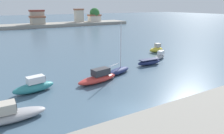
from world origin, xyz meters
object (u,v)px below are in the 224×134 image
object	(u,v)px
moored_boat_1	(34,86)
moored_boat_4	(149,62)
moored_boat_6	(156,49)
moored_boat_5	(160,56)
moored_boat_0	(9,115)
moored_boat_2	(98,77)
moored_boat_3	(119,70)

from	to	relation	value
moored_boat_1	moored_boat_4	bearing A→B (deg)	-2.15
moored_boat_6	moored_boat_5	bearing A→B (deg)	-127.27
moored_boat_4	moored_boat_1	bearing A→B (deg)	-172.33
moored_boat_0	moored_boat_4	distance (m)	21.67
moored_boat_6	moored_boat_2	bearing A→B (deg)	-153.97
moored_boat_4	moored_boat_6	xyz separation A→B (m)	(7.20, 6.43, 0.18)
moored_boat_5	moored_boat_6	world-z (taller)	moored_boat_6
moored_boat_0	moored_boat_3	distance (m)	15.27
moored_boat_1	moored_boat_4	size ratio (longest dim) A/B	1.07
moored_boat_2	moored_boat_3	distance (m)	4.18
moored_boat_4	moored_boat_0	bearing A→B (deg)	-159.38
moored_boat_1	moored_boat_2	xyz separation A→B (m)	(7.27, -0.76, -0.07)
moored_boat_1	moored_boat_5	size ratio (longest dim) A/B	1.28
moored_boat_1	moored_boat_6	xyz separation A→B (m)	(24.73, 8.48, -0.03)
moored_boat_1	moored_boat_4	xyz separation A→B (m)	(17.53, 2.05, -0.21)
moored_boat_2	moored_boat_5	distance (m)	15.16
moored_boat_3	moored_boat_0	bearing A→B (deg)	-177.39
moored_boat_5	moored_boat_6	xyz separation A→B (m)	(3.10, 4.37, 0.13)
moored_boat_1	moored_boat_6	distance (m)	26.14
moored_boat_2	moored_boat_5	xyz separation A→B (m)	(14.35, 4.88, -0.09)
moored_boat_6	moored_boat_3	bearing A→B (deg)	-152.25
moored_boat_0	moored_boat_1	bearing A→B (deg)	61.23
moored_boat_0	moored_boat_3	bearing A→B (deg)	23.24
moored_boat_3	moored_boat_4	distance (m)	6.50
moored_boat_4	moored_boat_6	size ratio (longest dim) A/B	1.30
moored_boat_1	moored_boat_3	world-z (taller)	moored_boat_3
moored_boat_3	moored_boat_1	bearing A→B (deg)	163.44
moored_boat_1	moored_boat_5	bearing A→B (deg)	1.95
moored_boat_2	moored_boat_3	xyz separation A→B (m)	(3.89, 1.53, -0.15)
moored_boat_2	moored_boat_0	bearing A→B (deg)	-166.12
moored_boat_0	moored_boat_3	xyz separation A→B (m)	(14.05, 5.99, -0.14)
moored_boat_1	moored_boat_3	size ratio (longest dim) A/B	0.66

